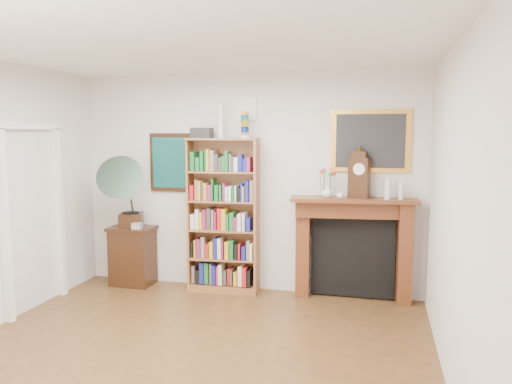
{
  "coord_description": "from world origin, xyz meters",
  "views": [
    {
      "loc": [
        1.67,
        -3.71,
        2.08
      ],
      "look_at": [
        0.35,
        1.6,
        1.4
      ],
      "focal_mm": 35.0,
      "sensor_mm": 36.0,
      "label": 1
    }
  ],
  "objects_px": {
    "flower_vase": "(327,192)",
    "bottle_right": "(401,191)",
    "bookshelf": "(223,206)",
    "cd_stack": "(137,226)",
    "mantel_clock": "(359,175)",
    "fireplace": "(353,239)",
    "side_cabinet": "(133,256)",
    "teacup": "(340,195)",
    "gramophone": "(124,188)",
    "bottle_left": "(388,189)"
  },
  "relations": [
    {
      "from": "flower_vase",
      "to": "bottle_right",
      "type": "bearing_deg",
      "value": 1.69
    },
    {
      "from": "bookshelf",
      "to": "cd_stack",
      "type": "height_order",
      "value": "bookshelf"
    },
    {
      "from": "bookshelf",
      "to": "mantel_clock",
      "type": "distance_m",
      "value": 1.75
    },
    {
      "from": "bookshelf",
      "to": "fireplace",
      "type": "xyz_separation_m",
      "value": [
        1.64,
        0.07,
        -0.35
      ]
    },
    {
      "from": "side_cabinet",
      "to": "teacup",
      "type": "height_order",
      "value": "teacup"
    },
    {
      "from": "bookshelf",
      "to": "mantel_clock",
      "type": "height_order",
      "value": "bookshelf"
    },
    {
      "from": "cd_stack",
      "to": "bottle_right",
      "type": "bearing_deg",
      "value": 2.95
    },
    {
      "from": "mantel_clock",
      "to": "bottle_right",
      "type": "height_order",
      "value": "mantel_clock"
    },
    {
      "from": "cd_stack",
      "to": "teacup",
      "type": "xyz_separation_m",
      "value": [
        2.62,
        0.1,
        0.47
      ]
    },
    {
      "from": "bookshelf",
      "to": "teacup",
      "type": "relative_size",
      "value": 27.12
    },
    {
      "from": "bottle_right",
      "to": "cd_stack",
      "type": "bearing_deg",
      "value": -177.05
    },
    {
      "from": "cd_stack",
      "to": "mantel_clock",
      "type": "distance_m",
      "value": 2.93
    },
    {
      "from": "bookshelf",
      "to": "gramophone",
      "type": "distance_m",
      "value": 1.33
    },
    {
      "from": "mantel_clock",
      "to": "cd_stack",
      "type": "bearing_deg",
      "value": -160.3
    },
    {
      "from": "cd_stack",
      "to": "bookshelf",
      "type": "bearing_deg",
      "value": 7.69
    },
    {
      "from": "gramophone",
      "to": "teacup",
      "type": "height_order",
      "value": "gramophone"
    },
    {
      "from": "fireplace",
      "to": "flower_vase",
      "type": "distance_m",
      "value": 0.67
    },
    {
      "from": "bottle_left",
      "to": "cd_stack",
      "type": "bearing_deg",
      "value": -177.53
    },
    {
      "from": "mantel_clock",
      "to": "teacup",
      "type": "distance_m",
      "value": 0.33
    },
    {
      "from": "bookshelf",
      "to": "bottle_left",
      "type": "relative_size",
      "value": 9.51
    },
    {
      "from": "bottle_right",
      "to": "flower_vase",
      "type": "bearing_deg",
      "value": -178.31
    },
    {
      "from": "cd_stack",
      "to": "flower_vase",
      "type": "relative_size",
      "value": 0.88
    },
    {
      "from": "fireplace",
      "to": "flower_vase",
      "type": "height_order",
      "value": "flower_vase"
    },
    {
      "from": "bottle_right",
      "to": "gramophone",
      "type": "bearing_deg",
      "value": -176.69
    },
    {
      "from": "fireplace",
      "to": "mantel_clock",
      "type": "relative_size",
      "value": 2.75
    },
    {
      "from": "bottle_left",
      "to": "bottle_right",
      "type": "relative_size",
      "value": 1.2
    },
    {
      "from": "teacup",
      "to": "bottle_right",
      "type": "bearing_deg",
      "value": 5.81
    },
    {
      "from": "side_cabinet",
      "to": "cd_stack",
      "type": "bearing_deg",
      "value": -37.8
    },
    {
      "from": "bookshelf",
      "to": "fireplace",
      "type": "distance_m",
      "value": 1.68
    },
    {
      "from": "mantel_clock",
      "to": "bottle_left",
      "type": "relative_size",
      "value": 2.32
    },
    {
      "from": "teacup",
      "to": "bookshelf",
      "type": "bearing_deg",
      "value": 177.96
    },
    {
      "from": "cd_stack",
      "to": "teacup",
      "type": "bearing_deg",
      "value": 2.19
    },
    {
      "from": "side_cabinet",
      "to": "gramophone",
      "type": "relative_size",
      "value": 0.82
    },
    {
      "from": "bookshelf",
      "to": "bottle_left",
      "type": "height_order",
      "value": "bookshelf"
    },
    {
      "from": "fireplace",
      "to": "bottle_left",
      "type": "relative_size",
      "value": 6.39
    },
    {
      "from": "flower_vase",
      "to": "bottle_left",
      "type": "xyz_separation_m",
      "value": [
        0.71,
        -0.01,
        0.05
      ]
    },
    {
      "from": "mantel_clock",
      "to": "bottle_right",
      "type": "distance_m",
      "value": 0.52
    },
    {
      "from": "side_cabinet",
      "to": "bottle_left",
      "type": "bearing_deg",
      "value": 0.98
    },
    {
      "from": "side_cabinet",
      "to": "bottle_left",
      "type": "height_order",
      "value": "bottle_left"
    },
    {
      "from": "bottle_left",
      "to": "fireplace",
      "type": "bearing_deg",
      "value": 167.11
    },
    {
      "from": "bookshelf",
      "to": "fireplace",
      "type": "relative_size",
      "value": 1.49
    },
    {
      "from": "bottle_right",
      "to": "bottle_left",
      "type": "bearing_deg",
      "value": -167.37
    },
    {
      "from": "side_cabinet",
      "to": "teacup",
      "type": "distance_m",
      "value": 2.9
    },
    {
      "from": "fireplace",
      "to": "teacup",
      "type": "distance_m",
      "value": 0.58
    },
    {
      "from": "bottle_left",
      "to": "mantel_clock",
      "type": "bearing_deg",
      "value": 167.75
    },
    {
      "from": "bookshelf",
      "to": "gramophone",
      "type": "xyz_separation_m",
      "value": [
        -1.29,
        -0.18,
        0.23
      ]
    },
    {
      "from": "cd_stack",
      "to": "flower_vase",
      "type": "height_order",
      "value": "flower_vase"
    },
    {
      "from": "flower_vase",
      "to": "teacup",
      "type": "xyz_separation_m",
      "value": [
        0.16,
        -0.05,
        -0.03
      ]
    },
    {
      "from": "gramophone",
      "to": "bottle_right",
      "type": "distance_m",
      "value": 3.49
    },
    {
      "from": "cd_stack",
      "to": "side_cabinet",
      "type": "bearing_deg",
      "value": 141.77
    }
  ]
}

